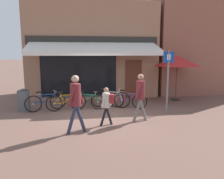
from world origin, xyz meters
TOP-DOWN VIEW (x-y plane):
  - ground_plane at (0.00, 0.00)m, footprint 160.00×160.00m
  - shop_front at (-0.02, 4.63)m, footprint 7.14×4.57m
  - neighbour_building at (6.89, 5.15)m, footprint 6.28×4.00m
  - bike_rack_rail at (-0.43, 1.28)m, footprint 4.20×0.04m
  - bicycle_blue at (-2.26, 1.08)m, footprint 1.66×0.77m
  - bicycle_orange at (-1.38, 0.92)m, footprint 1.71×0.52m
  - bicycle_green at (-0.51, 1.23)m, footprint 1.65×0.73m
  - bicycle_silver at (0.57, 1.22)m, footprint 1.74×0.68m
  - bicycle_purple at (1.35, 1.02)m, footprint 1.62×0.81m
  - pedestrian_adult at (1.37, -0.94)m, footprint 0.60×0.46m
  - pedestrian_child at (0.13, -1.20)m, footprint 0.52×0.35m
  - pedestrian_second_adult at (-0.91, -1.80)m, footprint 0.63×0.48m
  - litter_bin at (-3.19, 1.19)m, footprint 0.51×0.51m
  - parking_sign at (2.74, -0.07)m, footprint 0.44×0.07m
  - cafe_parasol at (4.18, 2.24)m, footprint 2.32×2.32m

SIDE VIEW (x-z plane):
  - ground_plane at x=0.00m, z-range 0.00..0.00m
  - bicycle_green at x=-0.51m, z-range -0.06..0.76m
  - bicycle_purple at x=1.35m, z-range -0.05..0.78m
  - bicycle_orange at x=-1.38m, z-range -0.05..0.81m
  - bicycle_blue at x=-2.26m, z-range -0.04..0.81m
  - bicycle_silver at x=0.57m, z-range -0.04..0.83m
  - bike_rack_rail at x=-0.43m, z-range 0.20..0.77m
  - litter_bin at x=-3.19m, z-range 0.00..0.98m
  - pedestrian_child at x=0.13m, z-range 0.17..1.49m
  - pedestrian_adult at x=1.37m, z-range 0.20..1.95m
  - pedestrian_second_adult at x=-0.91m, z-range 0.21..2.03m
  - parking_sign at x=2.74m, z-range 0.28..2.87m
  - cafe_parasol at x=4.18m, z-range 0.90..3.23m
  - shop_front at x=-0.02m, z-range 0.00..5.18m
  - neighbour_building at x=6.89m, z-range 0.00..5.77m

